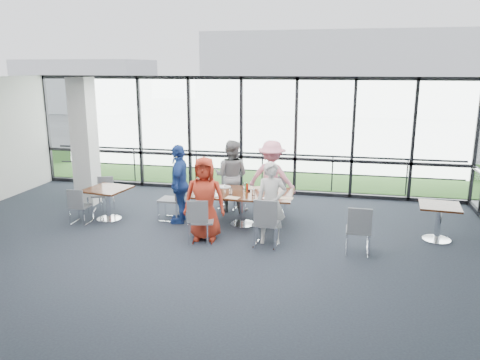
% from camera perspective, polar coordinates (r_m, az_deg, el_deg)
% --- Properties ---
extents(floor, '(12.00, 10.00, 0.02)m').
position_cam_1_polar(floor, '(8.71, -6.96, -9.76)').
color(floor, '#222531').
rests_on(floor, ground).
extents(ceiling, '(12.00, 10.00, 0.04)m').
position_cam_1_polar(ceiling, '(8.01, -7.63, 11.83)').
color(ceiling, white).
rests_on(ceiling, ground).
extents(curtain_wall_back, '(12.00, 0.10, 3.20)m').
position_cam_1_polar(curtain_wall_back, '(12.95, 0.16, 5.48)').
color(curtain_wall_back, white).
rests_on(curtain_wall_back, ground).
extents(structural_column, '(0.50, 0.50, 3.20)m').
position_cam_1_polar(structural_column, '(12.42, -18.41, 4.43)').
color(structural_column, silver).
rests_on(structural_column, ground).
extents(apron, '(80.00, 70.00, 0.02)m').
position_cam_1_polar(apron, '(18.07, 3.54, 2.57)').
color(apron, slate).
rests_on(apron, ground).
extents(grass_strip, '(80.00, 5.00, 0.01)m').
position_cam_1_polar(grass_strip, '(16.13, 2.43, 1.35)').
color(grass_strip, '#2D5C1D').
rests_on(grass_strip, ground).
extents(hangar_main, '(24.00, 10.00, 6.00)m').
position_cam_1_polar(hangar_main, '(39.55, 14.64, 12.56)').
color(hangar_main, silver).
rests_on(hangar_main, ground).
extents(hangar_aux, '(10.00, 6.00, 4.00)m').
position_cam_1_polar(hangar_aux, '(41.15, -18.15, 10.96)').
color(hangar_aux, silver).
rests_on(hangar_aux, ground).
extents(guard_rail, '(12.00, 0.06, 0.06)m').
position_cam_1_polar(guard_rail, '(13.72, 0.69, 1.27)').
color(guard_rail, '#2D2D33').
rests_on(guard_rail, ground).
extents(main_table, '(2.23, 1.27, 0.75)m').
position_cam_1_polar(main_table, '(10.31, 0.36, -2.07)').
color(main_table, '#321509').
rests_on(main_table, ground).
extents(side_table_left, '(1.02, 1.02, 0.75)m').
position_cam_1_polar(side_table_left, '(11.08, -15.86, -1.52)').
color(side_table_left, '#321509').
rests_on(side_table_left, ground).
extents(side_table_right, '(0.85, 0.85, 0.75)m').
position_cam_1_polar(side_table_right, '(10.20, 23.13, -3.53)').
color(side_table_right, '#321509').
rests_on(side_table_right, ground).
extents(diner_near_left, '(0.90, 0.65, 1.70)m').
position_cam_1_polar(diner_near_left, '(9.45, -4.34, -2.28)').
color(diner_near_left, '#AB2D1A').
rests_on(diner_near_left, ground).
extents(diner_near_right, '(0.67, 0.54, 1.64)m').
position_cam_1_polar(diner_near_right, '(9.24, 3.83, -2.83)').
color(diner_near_right, silver).
rests_on(diner_near_right, ground).
extents(diner_far_left, '(0.90, 0.61, 1.75)m').
position_cam_1_polar(diner_far_left, '(11.28, -1.07, 0.49)').
color(diner_far_left, slate).
rests_on(diner_far_left, ground).
extents(diner_far_right, '(1.22, 0.76, 1.78)m').
position_cam_1_polar(diner_far_right, '(11.02, 3.87, 0.23)').
color(diner_far_right, pink).
rests_on(diner_far_right, ground).
extents(diner_end, '(0.73, 1.12, 1.78)m').
position_cam_1_polar(diner_end, '(10.55, -7.38, -0.46)').
color(diner_end, navy).
rests_on(diner_end, ground).
extents(chair_main_nl, '(0.51, 0.51, 0.89)m').
position_cam_1_polar(chair_main_nl, '(9.39, -4.58, -4.99)').
color(chair_main_nl, slate).
rests_on(chair_main_nl, ground).
extents(chair_main_nr, '(0.50, 0.50, 0.97)m').
position_cam_1_polar(chair_main_nr, '(9.14, 3.22, -5.22)').
color(chair_main_nr, slate).
rests_on(chair_main_nr, ground).
extents(chair_main_fl, '(0.48, 0.48, 0.90)m').
position_cam_1_polar(chair_main_fl, '(11.59, -1.43, -1.30)').
color(chair_main_fl, slate).
rests_on(chair_main_fl, ground).
extents(chair_main_fr, '(0.50, 0.50, 0.82)m').
position_cam_1_polar(chair_main_fr, '(11.40, 4.30, -1.81)').
color(chair_main_fr, slate).
rests_on(chair_main_fr, ground).
extents(chair_main_end, '(0.48, 0.48, 0.97)m').
position_cam_1_polar(chair_main_end, '(10.80, -8.48, -2.37)').
color(chair_main_end, slate).
rests_on(chair_main_end, ground).
extents(chair_spare_la, '(0.40, 0.40, 0.80)m').
position_cam_1_polar(chair_spare_la, '(11.06, -18.86, -3.04)').
color(chair_spare_la, slate).
rests_on(chair_spare_la, ground).
extents(chair_spare_lb, '(0.50, 0.50, 0.81)m').
position_cam_1_polar(chair_spare_lb, '(11.86, -16.63, -1.76)').
color(chair_spare_lb, slate).
rests_on(chair_spare_lb, ground).
extents(chair_spare_r, '(0.46, 0.46, 0.93)m').
position_cam_1_polar(chair_spare_r, '(9.05, 14.24, -5.97)').
color(chair_spare_r, slate).
rests_on(chair_spare_r, ground).
extents(plate_nl, '(0.28, 0.28, 0.01)m').
position_cam_1_polar(plate_nl, '(10.05, -3.10, -1.85)').
color(plate_nl, white).
rests_on(plate_nl, main_table).
extents(plate_nr, '(0.26, 0.26, 0.01)m').
position_cam_1_polar(plate_nr, '(9.81, 3.54, -2.24)').
color(plate_nr, white).
rests_on(plate_nr, main_table).
extents(plate_fl, '(0.28, 0.28, 0.01)m').
position_cam_1_polar(plate_fl, '(10.72, -1.90, -0.84)').
color(plate_fl, white).
rests_on(plate_fl, main_table).
extents(plate_fr, '(0.28, 0.28, 0.01)m').
position_cam_1_polar(plate_fr, '(10.58, 3.76, -1.07)').
color(plate_fr, white).
rests_on(plate_fr, main_table).
extents(plate_end, '(0.28, 0.28, 0.01)m').
position_cam_1_polar(plate_end, '(10.52, -4.30, -1.15)').
color(plate_end, white).
rests_on(plate_end, main_table).
extents(tumbler_a, '(0.07, 0.07, 0.14)m').
position_cam_1_polar(tumbler_a, '(10.09, -1.17, -1.39)').
color(tumbler_a, white).
rests_on(tumbler_a, main_table).
extents(tumbler_b, '(0.07, 0.07, 0.14)m').
position_cam_1_polar(tumbler_b, '(10.02, 1.64, -1.50)').
color(tumbler_b, white).
rests_on(tumbler_b, main_table).
extents(tumbler_c, '(0.07, 0.07, 0.15)m').
position_cam_1_polar(tumbler_c, '(10.50, 0.57, -0.76)').
color(tumbler_c, white).
rests_on(tumbler_c, main_table).
extents(tumbler_d, '(0.07, 0.07, 0.13)m').
position_cam_1_polar(tumbler_d, '(10.27, -4.19, -1.18)').
color(tumbler_d, white).
rests_on(tumbler_d, main_table).
extents(menu_a, '(0.32, 0.25, 0.00)m').
position_cam_1_polar(menu_a, '(9.85, -0.92, -2.18)').
color(menu_a, silver).
rests_on(menu_a, main_table).
extents(menu_b, '(0.28, 0.21, 0.00)m').
position_cam_1_polar(menu_b, '(9.87, 5.68, -2.22)').
color(menu_b, silver).
rests_on(menu_b, main_table).
extents(menu_c, '(0.39, 0.34, 0.00)m').
position_cam_1_polar(menu_c, '(10.67, 1.77, -0.94)').
color(menu_c, silver).
rests_on(menu_c, main_table).
extents(condiment_caddy, '(0.10, 0.07, 0.04)m').
position_cam_1_polar(condiment_caddy, '(10.38, 0.97, -1.26)').
color(condiment_caddy, black).
rests_on(condiment_caddy, main_table).
extents(ketchup_bottle, '(0.06, 0.06, 0.18)m').
position_cam_1_polar(ketchup_bottle, '(10.34, 0.87, -0.90)').
color(ketchup_bottle, '#AC250F').
rests_on(ketchup_bottle, main_table).
extents(green_bottle, '(0.05, 0.05, 0.20)m').
position_cam_1_polar(green_bottle, '(10.35, 0.78, -0.84)').
color(green_bottle, '#1E7626').
rests_on(green_bottle, main_table).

